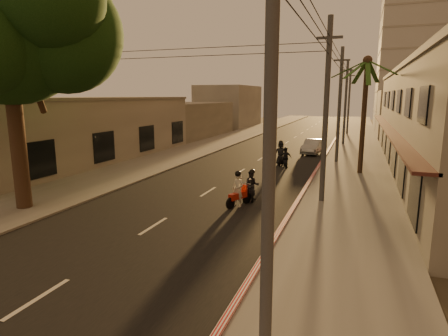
{
  "coord_description": "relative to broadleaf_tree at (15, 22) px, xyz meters",
  "views": [
    {
      "loc": [
        7.77,
        -10.89,
        5.33
      ],
      "look_at": [
        1.36,
        6.85,
        1.67
      ],
      "focal_mm": 30.0,
      "sensor_mm": 36.0,
      "label": 1
    }
  ],
  "objects": [
    {
      "name": "road",
      "position": [
        6.61,
        17.86,
        -8.47
      ],
      "size": [
        10.0,
        140.0,
        0.02
      ],
      "primitive_type": "cube",
      "color": "black",
      "rests_on": "ground"
    },
    {
      "name": "left_building",
      "position": [
        -7.37,
        11.86,
        -5.88
      ],
      "size": [
        8.2,
        24.2,
        5.2
      ],
      "color": "#A8A598",
      "rests_on": "ground"
    },
    {
      "name": "palm_tree",
      "position": [
        14.61,
        13.86,
        -1.33
      ],
      "size": [
        5.0,
        5.0,
        8.2
      ],
      "color": "black",
      "rests_on": "ground"
    },
    {
      "name": "scooter_mid_b",
      "position": [
        9.32,
        14.57,
        -7.76
      ],
      "size": [
        1.05,
        1.57,
        1.57
      ],
      "rotation": [
        0.0,
        0.0,
        0.26
      ],
      "color": "black",
      "rests_on": "ground"
    },
    {
      "name": "parked_car",
      "position": [
        10.42,
        22.25,
        -7.8
      ],
      "size": [
        2.2,
        4.38,
        1.36
      ],
      "primitive_type": "imported",
      "rotation": [
        0.0,
        0.0,
        -0.09
      ],
      "color": "#9FA2A7",
      "rests_on": "ground"
    },
    {
      "name": "scooter_mid_a",
      "position": [
        9.36,
        5.11,
        -7.73
      ],
      "size": [
        1.1,
        1.62,
        1.64
      ],
      "rotation": [
        0.0,
        0.0,
        0.31
      ],
      "color": "black",
      "rests_on": "ground"
    },
    {
      "name": "filler_left_near",
      "position": [
        -7.39,
        31.86,
        -6.28
      ],
      "size": [
        8.0,
        14.0,
        4.4
      ],
      "primitive_type": "cube",
      "color": "#A8A598",
      "rests_on": "ground"
    },
    {
      "name": "sidewalk_right",
      "position": [
        14.11,
        17.86,
        -8.42
      ],
      "size": [
        5.0,
        140.0,
        0.12
      ],
      "primitive_type": "cube",
      "color": "slate",
      "rests_on": "ground"
    },
    {
      "name": "distant_tower",
      "position": [
        22.61,
        53.86,
        5.52
      ],
      "size": [
        12.1,
        12.1,
        28.0
      ],
      "color": "#B7B5B2",
      "rests_on": "ground"
    },
    {
      "name": "curb_stripe",
      "position": [
        11.71,
        12.86,
        -8.38
      ],
      "size": [
        0.2,
        60.0,
        0.2
      ],
      "primitive_type": "cube",
      "color": "#B31319",
      "rests_on": "ground"
    },
    {
      "name": "broadleaf_tree",
      "position": [
        0.0,
        0.0,
        0.0
      ],
      "size": [
        9.6,
        8.7,
        12.1
      ],
      "color": "black",
      "rests_on": "ground"
    },
    {
      "name": "scooter_far_a",
      "position": [
        8.75,
        15.5,
        -7.6
      ],
      "size": [
        1.04,
        1.97,
        1.94
      ],
      "rotation": [
        0.0,
        0.0,
        0.12
      ],
      "color": "black",
      "rests_on": "ground"
    },
    {
      "name": "ground",
      "position": [
        6.61,
        -2.14,
        -8.48
      ],
      "size": [
        160.0,
        160.0,
        0.0
      ],
      "primitive_type": "plane",
      "color": "#383023",
      "rests_on": "ground"
    },
    {
      "name": "utility_poles",
      "position": [
        12.81,
        17.86,
        -1.94
      ],
      "size": [
        1.2,
        48.26,
        9.0
      ],
      "color": "#38383A",
      "rests_on": "ground"
    },
    {
      "name": "scooter_red",
      "position": [
        9.05,
        3.74,
        -7.67
      ],
      "size": [
        1.0,
        1.73,
        1.79
      ],
      "rotation": [
        0.0,
        0.0,
        -0.38
      ],
      "color": "black",
      "rests_on": "ground"
    },
    {
      "name": "sidewalk_left",
      "position": [
        -0.89,
        17.86,
        -8.42
      ],
      "size": [
        5.0,
        140.0,
        0.12
      ],
      "primitive_type": "cube",
      "color": "slate",
      "rests_on": "ground"
    },
    {
      "name": "filler_right",
      "position": [
        20.61,
        42.86,
        -5.48
      ],
      "size": [
        8.0,
        14.0,
        6.0
      ],
      "primitive_type": "cube",
      "color": "#A8A598",
      "rests_on": "ground"
    },
    {
      "name": "filler_left_far",
      "position": [
        -7.39,
        49.86,
        -4.98
      ],
      "size": [
        8.0,
        14.0,
        7.0
      ],
      "primitive_type": "cube",
      "color": "#A8A598",
      "rests_on": "ground"
    }
  ]
}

